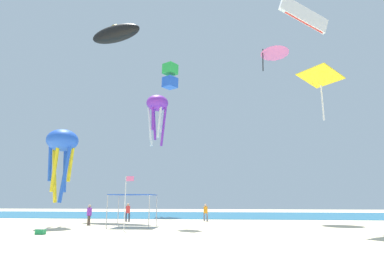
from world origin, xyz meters
The scene contains 15 objects.
ground centered at (0.00, 0.00, -0.05)m, with size 110.00×110.00×0.10m, color beige.
ocean_strip centered at (0.00, 26.56, 0.01)m, with size 110.00×21.14×0.03m, color #1E6B93.
canopy_tent centered at (-4.58, 5.57, 2.42)m, with size 3.39×2.77×2.55m.
person_near_tent centered at (-6.93, 11.97, 1.04)m, with size 0.42×0.42×1.77m.
person_leftmost centered at (0.87, 13.08, 1.01)m, with size 0.46×0.41×1.72m.
person_central centered at (-8.85, 7.03, 1.01)m, with size 0.41×0.46×1.71m.
banner_flag centered at (-4.10, 2.08, 2.27)m, with size 0.61×0.06×3.78m.
cooler_box centered at (-8.69, -0.57, 0.18)m, with size 0.57×0.37×0.35m.
kite_octopus_purple centered at (-6.62, 23.32, 15.50)m, with size 4.24×4.24×7.47m.
kite_diamond_yellow centered at (10.09, 2.83, 10.93)m, with size 3.44×3.46×3.72m.
kite_box_green centered at (-2.08, 7.76, 13.64)m, with size 1.56×1.55×2.37m.
kite_delta_pink centered at (9.01, 14.93, 19.14)m, with size 3.25×3.30×2.76m.
kite_parafoil_white centered at (11.26, 9.87, 20.52)m, with size 5.43×2.59×3.47m.
kite_inflatable_black centered at (-11.16, 17.12, 23.75)m, with size 7.99×5.07×3.11m.
kite_octopus_blue centered at (-10.93, 5.31, 6.79)m, with size 3.55×3.55×6.20m.
Camera 1 is at (2.82, -20.26, 2.12)m, focal length 29.75 mm.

